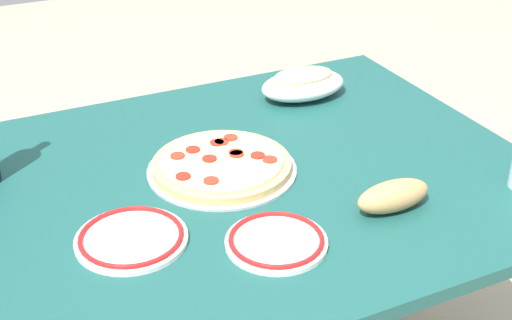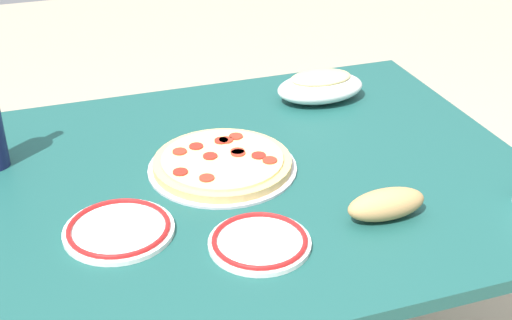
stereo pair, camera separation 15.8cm
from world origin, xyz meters
name	(u,v)px [view 2 (the right image)]	position (x,y,z in m)	size (l,w,h in m)	color
dining_table	(256,213)	(0.00, 0.00, 0.61)	(1.23, 1.02, 0.72)	#194C47
pepperoni_pizza	(222,163)	(0.07, -0.04, 0.74)	(0.34, 0.34, 0.03)	#B7B7BC
baked_pasta_dish	(320,86)	(-0.29, -0.31, 0.76)	(0.24, 0.15, 0.08)	white
side_plate_near	(119,229)	(0.33, 0.14, 0.73)	(0.22, 0.22, 0.02)	white
side_plate_far	(260,242)	(0.08, 0.27, 0.73)	(0.20, 0.20, 0.02)	white
bread_loaf	(386,204)	(-0.19, 0.26, 0.75)	(0.17, 0.07, 0.06)	tan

